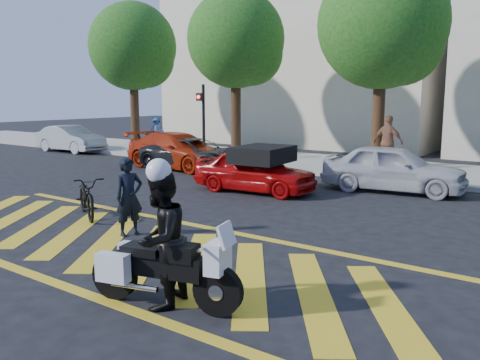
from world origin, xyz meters
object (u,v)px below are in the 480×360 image
Objects in this scene: police_motorcycle at (162,268)px; officer_moto at (161,239)px; officer_bike at (129,197)px; bicycle at (87,196)px; red_convertible at (255,171)px; parked_mid_left at (195,154)px; parked_mid_right at (393,168)px; parked_far_left at (71,139)px; parked_left at (179,151)px.

police_motorcycle is 0.38m from officer_moto.
bicycle is (-1.98, 0.47, -0.30)m from officer_bike.
parked_mid_left is at bearing 56.76° from red_convertible.
bicycle is 5.59m from officer_moto.
parked_mid_right is at bearing -58.52° from red_convertible.
bicycle is 8.53m from parked_mid_right.
officer_moto is at bearing 174.79° from parked_mid_right.
officer_bike is 0.39× the size of parked_mid_right.
police_motorcycle is 20.09m from parked_far_left.
officer_bike reaches higher than bicycle.
bicycle is 7.98m from parked_left.
officer_bike is 8.10m from parked_mid_right.
red_convertible is (-0.63, 5.29, -0.17)m from officer_bike.
officer_moto is at bearing -107.03° from officer_bike.
bicycle is 1.01× the size of officer_moto.
parked_left reaches higher than parked_far_left.
parked_left is 0.81m from parked_mid_left.
parked_mid_left is (9.09, -1.10, -0.05)m from parked_far_left.
red_convertible reaches higher than police_motorcycle.
officer_moto is 9.79m from parked_mid_right.
parked_left is at bearing 60.85° from red_convertible.
officer_bike is 2.05m from bicycle.
parked_far_left reaches higher than red_convertible.
police_motorcycle is 0.60× the size of red_convertible.
officer_bike is 9.00m from parked_mid_left.
parked_mid_left is 7.47m from parked_mid_right.
red_convertible is 4.83m from parked_mid_left.
officer_moto reaches higher than red_convertible.
parked_mid_right is (3.21, 2.40, 0.08)m from red_convertible.
parked_mid_right reaches higher than police_motorcycle.
parked_mid_left is 1.06× the size of parked_mid_right.
officer_bike is 9.45m from parked_left.
officer_bike is 3.64m from officer_moto.
officer_moto is 20.08m from parked_far_left.
police_motorcycle is 9.80m from parked_mid_right.
red_convertible is 0.77× the size of parked_left.
parked_mid_right is (8.28, 0.15, 0.01)m from parked_left.
officer_bike is at bearing 129.84° from police_motorcycle.
officer_bike is 16.45m from parked_far_left.
bicycle is at bearing -125.72° from parked_far_left.
parked_mid_right is at bearing -92.03° from parked_mid_left.
parked_left is (-8.69, 9.64, 0.15)m from police_motorcycle.
red_convertible is 4.00m from parked_mid_right.
parked_mid_left is (-4.90, 7.55, -0.18)m from officer_bike.
police_motorcycle is at bearing -88.45° from bicycle.
officer_bike is at bearing -123.21° from parked_far_left.
bicycle is 5.00m from red_convertible.
police_motorcycle is 0.53× the size of parked_mid_right.
parked_mid_left is at bearing -84.17° from parked_left.
officer_moto is 0.45× the size of parked_mid_right.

